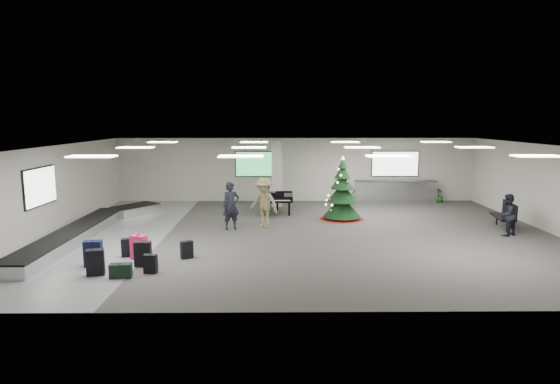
{
  "coord_description": "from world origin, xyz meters",
  "views": [
    {
      "loc": [
        -1.09,
        -16.57,
        4.11
      ],
      "look_at": [
        -0.9,
        1.0,
        1.39
      ],
      "focal_mm": 30.0,
      "sensor_mm": 36.0,
      "label": 1
    }
  ],
  "objects_px": {
    "christmas_tree": "(342,197)",
    "bench": "(505,214)",
    "potted_plant_right": "(439,195)",
    "grand_piano": "(277,197)",
    "traveler_b": "(264,203)",
    "traveler_a": "(231,206)",
    "pink_suitcase": "(139,247)",
    "traveler_bench": "(507,215)",
    "potted_plant_left": "(352,196)",
    "service_counter": "(396,191)",
    "baggage_carousel": "(88,229)"
  },
  "relations": [
    {
      "from": "traveler_b",
      "to": "christmas_tree",
      "type": "bearing_deg",
      "value": 58.12
    },
    {
      "from": "traveler_bench",
      "to": "potted_plant_left",
      "type": "height_order",
      "value": "traveler_bench"
    },
    {
      "from": "traveler_a",
      "to": "potted_plant_left",
      "type": "height_order",
      "value": "traveler_a"
    },
    {
      "from": "baggage_carousel",
      "to": "traveler_b",
      "type": "relative_size",
      "value": 5.06
    },
    {
      "from": "bench",
      "to": "potted_plant_right",
      "type": "xyz_separation_m",
      "value": [
        -0.53,
        5.72,
        -0.22
      ]
    },
    {
      "from": "traveler_b",
      "to": "traveler_bench",
      "type": "xyz_separation_m",
      "value": [
        8.71,
        -1.45,
        -0.2
      ]
    },
    {
      "from": "pink_suitcase",
      "to": "traveler_a",
      "type": "height_order",
      "value": "traveler_a"
    },
    {
      "from": "grand_piano",
      "to": "traveler_b",
      "type": "relative_size",
      "value": 0.93
    },
    {
      "from": "grand_piano",
      "to": "potted_plant_right",
      "type": "height_order",
      "value": "grand_piano"
    },
    {
      "from": "traveler_b",
      "to": "potted_plant_right",
      "type": "height_order",
      "value": "traveler_b"
    },
    {
      "from": "grand_piano",
      "to": "bench",
      "type": "height_order",
      "value": "bench"
    },
    {
      "from": "traveler_b",
      "to": "baggage_carousel",
      "type": "bearing_deg",
      "value": -135.55
    },
    {
      "from": "baggage_carousel",
      "to": "potted_plant_left",
      "type": "relative_size",
      "value": 12.56
    },
    {
      "from": "christmas_tree",
      "to": "baggage_carousel",
      "type": "bearing_deg",
      "value": -164.44
    },
    {
      "from": "grand_piano",
      "to": "traveler_b",
      "type": "height_order",
      "value": "traveler_b"
    },
    {
      "from": "bench",
      "to": "potted_plant_left",
      "type": "xyz_separation_m",
      "value": [
        -4.94,
        5.44,
        -0.19
      ]
    },
    {
      "from": "christmas_tree",
      "to": "traveler_bench",
      "type": "xyz_separation_m",
      "value": [
        5.48,
        -2.92,
        -0.15
      ]
    },
    {
      "from": "bench",
      "to": "traveler_bench",
      "type": "relative_size",
      "value": 1.11
    },
    {
      "from": "potted_plant_left",
      "to": "traveler_bench",
      "type": "bearing_deg",
      "value": -55.91
    },
    {
      "from": "pink_suitcase",
      "to": "potted_plant_right",
      "type": "distance_m",
      "value": 15.57
    },
    {
      "from": "traveler_a",
      "to": "service_counter",
      "type": "bearing_deg",
      "value": 11.45
    },
    {
      "from": "baggage_carousel",
      "to": "traveler_bench",
      "type": "distance_m",
      "value": 15.04
    },
    {
      "from": "pink_suitcase",
      "to": "potted_plant_left",
      "type": "distance_m",
      "value": 12.18
    },
    {
      "from": "bench",
      "to": "potted_plant_left",
      "type": "distance_m",
      "value": 7.35
    },
    {
      "from": "service_counter",
      "to": "potted_plant_right",
      "type": "height_order",
      "value": "service_counter"
    },
    {
      "from": "traveler_a",
      "to": "potted_plant_left",
      "type": "bearing_deg",
      "value": 19.05
    },
    {
      "from": "service_counter",
      "to": "baggage_carousel",
      "type": "bearing_deg",
      "value": -152.33
    },
    {
      "from": "christmas_tree",
      "to": "traveler_a",
      "type": "relative_size",
      "value": 1.48
    },
    {
      "from": "christmas_tree",
      "to": "traveler_a",
      "type": "height_order",
      "value": "christmas_tree"
    },
    {
      "from": "traveler_bench",
      "to": "potted_plant_right",
      "type": "distance_m",
      "value": 6.85
    },
    {
      "from": "pink_suitcase",
      "to": "bench",
      "type": "xyz_separation_m",
      "value": [
        12.82,
        3.84,
        0.21
      ]
    },
    {
      "from": "christmas_tree",
      "to": "bench",
      "type": "bearing_deg",
      "value": -16.73
    },
    {
      "from": "pink_suitcase",
      "to": "potted_plant_left",
      "type": "relative_size",
      "value": 0.97
    },
    {
      "from": "baggage_carousel",
      "to": "bench",
      "type": "bearing_deg",
      "value": 3.18
    },
    {
      "from": "baggage_carousel",
      "to": "pink_suitcase",
      "type": "distance_m",
      "value": 4.02
    },
    {
      "from": "christmas_tree",
      "to": "traveler_bench",
      "type": "relative_size",
      "value": 1.76
    },
    {
      "from": "pink_suitcase",
      "to": "bench",
      "type": "height_order",
      "value": "bench"
    },
    {
      "from": "pink_suitcase",
      "to": "traveler_b",
      "type": "relative_size",
      "value": 0.39
    },
    {
      "from": "christmas_tree",
      "to": "potted_plant_left",
      "type": "height_order",
      "value": "christmas_tree"
    },
    {
      "from": "traveler_a",
      "to": "traveler_bench",
      "type": "height_order",
      "value": "traveler_a"
    },
    {
      "from": "service_counter",
      "to": "potted_plant_right",
      "type": "distance_m",
      "value": 2.17
    },
    {
      "from": "christmas_tree",
      "to": "potted_plant_right",
      "type": "bearing_deg",
      "value": 35.75
    },
    {
      "from": "christmas_tree",
      "to": "traveler_b",
      "type": "distance_m",
      "value": 3.54
    },
    {
      "from": "christmas_tree",
      "to": "grand_piano",
      "type": "relative_size",
      "value": 1.5
    },
    {
      "from": "traveler_a",
      "to": "christmas_tree",
      "type": "bearing_deg",
      "value": -3.46
    },
    {
      "from": "baggage_carousel",
      "to": "christmas_tree",
      "type": "distance_m",
      "value": 9.93
    },
    {
      "from": "traveler_a",
      "to": "potted_plant_right",
      "type": "xyz_separation_m",
      "value": [
        9.9,
        5.76,
        -0.55
      ]
    },
    {
      "from": "bench",
      "to": "potted_plant_right",
      "type": "relative_size",
      "value": 2.36
    },
    {
      "from": "service_counter",
      "to": "christmas_tree",
      "type": "xyz_separation_m",
      "value": [
        -3.29,
        -4.07,
        0.36
      ]
    },
    {
      "from": "traveler_b",
      "to": "potted_plant_left",
      "type": "height_order",
      "value": "traveler_b"
    }
  ]
}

